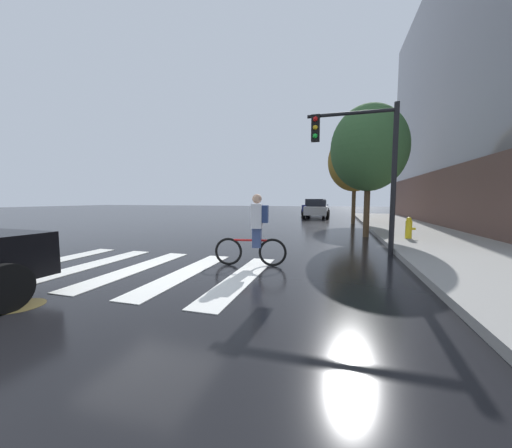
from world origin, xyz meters
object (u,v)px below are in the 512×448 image
at_px(cyclist, 256,230).
at_px(traffic_light_near, 363,154).
at_px(sedan_far, 316,207).
at_px(street_tree_mid, 355,161).
at_px(sedan_mid, 317,209).
at_px(fire_hydrant, 409,228).
at_px(street_tree_near, 369,148).
at_px(manhole_cover, 20,306).

relative_size(cyclist, traffic_light_near, 0.40).
xyz_separation_m(sedan_far, cyclist, (0.16, -22.06, 0.01)).
distance_m(traffic_light_near, street_tree_mid, 10.23).
relative_size(sedan_far, cyclist, 2.84).
relative_size(sedan_mid, sedan_far, 0.91).
xyz_separation_m(sedan_mid, fire_hydrant, (4.13, -12.76, -0.25)).
relative_size(sedan_mid, street_tree_mid, 0.75).
xyz_separation_m(street_tree_near, street_tree_mid, (-0.16, 6.33, 0.32)).
height_order(cyclist, fire_hydrant, cyclist).
distance_m(sedan_far, fire_hydrant, 17.68).
xyz_separation_m(manhole_cover, fire_hydrant, (7.00, 8.31, 0.53)).
height_order(sedan_far, street_tree_near, street_tree_near).
distance_m(sedan_mid, street_tree_near, 12.23).
bearing_deg(cyclist, sedan_mid, 89.28).
bearing_deg(sedan_mid, cyclist, -90.72).
height_order(street_tree_near, street_tree_mid, street_tree_mid).
bearing_deg(traffic_light_near, manhole_cover, -132.13).
height_order(sedan_far, fire_hydrant, sedan_far).
relative_size(sedan_mid, fire_hydrant, 5.62).
bearing_deg(street_tree_mid, street_tree_near, -88.54).
bearing_deg(sedan_far, fire_hydrant, -75.21).
xyz_separation_m(sedan_far, street_tree_near, (3.18, -15.90, 2.81)).
height_order(sedan_mid, street_tree_mid, street_tree_mid).
bearing_deg(sedan_far, street_tree_mid, -72.48).
distance_m(sedan_far, cyclist, 22.07).
bearing_deg(cyclist, street_tree_near, 63.92).
bearing_deg(sedan_mid, sedan_far, 95.10).
bearing_deg(sedan_far, cyclist, -89.57).
bearing_deg(street_tree_mid, sedan_mid, 116.73).
bearing_deg(manhole_cover, street_tree_near, 59.20).
height_order(sedan_far, street_tree_mid, street_tree_mid).
distance_m(cyclist, street_tree_mid, 13.19).
xyz_separation_m(manhole_cover, traffic_light_near, (5.13, 5.68, 2.86)).
height_order(manhole_cover, cyclist, cyclist).
bearing_deg(cyclist, traffic_light_near, 43.24).
bearing_deg(street_tree_near, traffic_light_near, -97.90).
bearing_deg(fire_hydrant, street_tree_near, 138.16).
xyz_separation_m(sedan_mid, traffic_light_near, (2.26, -15.39, 2.08)).
xyz_separation_m(fire_hydrant, street_tree_mid, (-1.49, 7.53, 3.43)).
bearing_deg(sedan_far, traffic_light_near, -82.35).
xyz_separation_m(sedan_far, fire_hydrant, (4.51, -17.10, -0.30)).
relative_size(fire_hydrant, street_tree_mid, 0.13).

